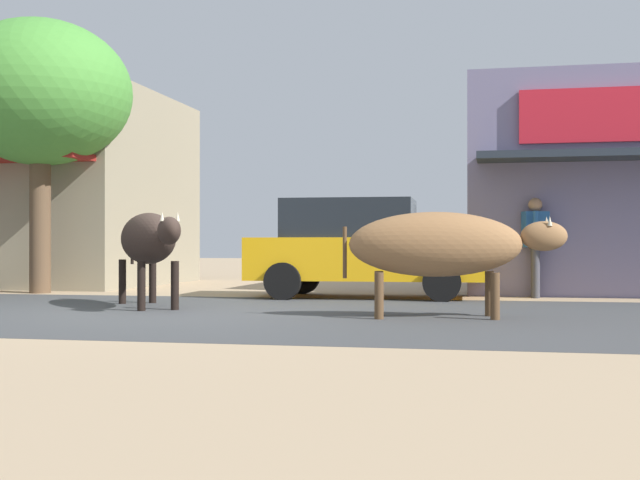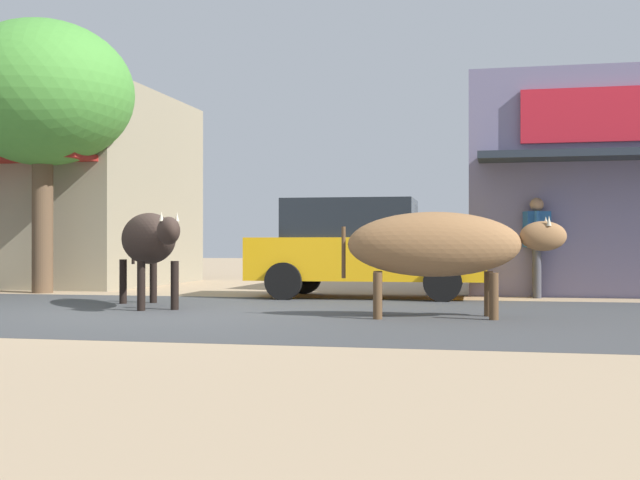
% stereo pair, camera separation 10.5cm
% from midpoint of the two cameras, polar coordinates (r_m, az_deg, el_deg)
% --- Properties ---
extents(ground, '(80.00, 80.00, 0.00)m').
position_cam_midpoint_polar(ground, '(11.39, -11.27, -4.77)').
color(ground, tan).
extents(asphalt_road, '(72.00, 6.40, 0.00)m').
position_cam_midpoint_polar(asphalt_road, '(11.39, -11.27, -4.76)').
color(asphalt_road, '#3F4143').
rests_on(asphalt_road, ground).
extents(roadside_tree, '(3.31, 3.31, 4.98)m').
position_cam_midpoint_polar(roadside_tree, '(16.51, -18.44, 9.27)').
color(roadside_tree, brown).
rests_on(roadside_tree, ground).
extents(parked_hatchback_car, '(3.94, 1.95, 1.64)m').
position_cam_midpoint_polar(parked_hatchback_car, '(14.21, 2.62, -0.49)').
color(parked_hatchback_car, '#F4AD13').
rests_on(parked_hatchback_car, ground).
extents(cow_near_brown, '(1.96, 2.55, 1.34)m').
position_cam_midpoint_polar(cow_near_brown, '(12.27, -11.70, 0.04)').
color(cow_near_brown, '#2F221D').
rests_on(cow_near_brown, ground).
extents(cow_far_dark, '(2.70, 1.01, 1.29)m').
position_cam_midpoint_polar(cow_far_dark, '(10.38, 7.78, -0.33)').
color(cow_far_dark, olive).
rests_on(cow_far_dark, ground).
extents(pedestrian_by_shop, '(0.46, 0.61, 1.66)m').
position_cam_midpoint_polar(pedestrian_by_shop, '(14.53, 14.06, 0.06)').
color(pedestrian_by_shop, '#3F3F47').
rests_on(pedestrian_by_shop, ground).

